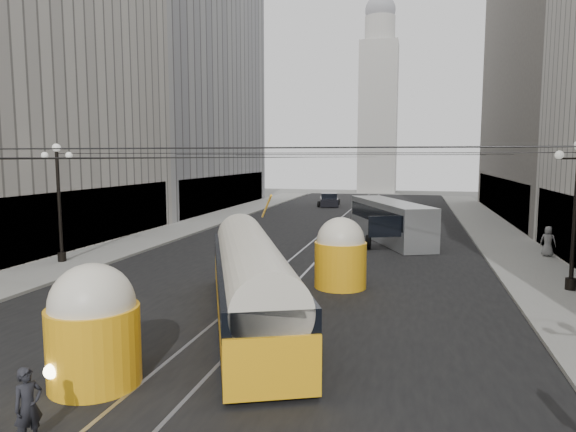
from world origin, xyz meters
The scene contains 17 objects.
road centered at (0.00, 32.50, 0.00)m, with size 20.00×85.00×0.02m, color black.
sidewalk_left centered at (-12.00, 36.00, 0.07)m, with size 4.00×72.00×0.15m, color gray.
sidewalk_right centered at (12.00, 36.00, 0.07)m, with size 4.00×72.00×0.15m, color gray.
rail_left centered at (-0.75, 32.50, 0.00)m, with size 0.12×85.00×0.04m, color gray.
rail_right centered at (0.75, 32.50, 0.00)m, with size 0.12×85.00×0.04m, color gray.
building_left_far centered at (-19.99, 48.00, 14.31)m, with size 12.60×28.60×28.60m.
building_right_far centered at (20.00, 48.00, 16.31)m, with size 12.60×32.60×32.60m.
distant_tower centered at (0.00, 80.00, 14.97)m, with size 6.00×6.00×31.36m.
lamppost_left_mid centered at (-12.60, 18.00, 3.74)m, with size 1.86×0.44×6.37m.
lamppost_right_mid centered at (12.60, 18.00, 3.74)m, with size 1.86×0.44×6.37m.
catenary centered at (0.12, 31.49, 5.88)m, with size 25.00×72.00×0.23m.
streetcar centered at (0.50, 10.95, 1.57)m, with size 7.04×13.74×3.21m.
city_bus centered at (4.38, 30.14, 1.51)m, with size 6.36×11.29×2.76m.
sedan_white_far centered at (2.78, 43.22, 0.71)m, with size 3.21×5.33×1.57m.
sedan_dark_far centered at (-3.81, 54.29, 0.71)m, with size 2.94×5.27×1.57m.
pedestrian_crossing_a centered at (-1.49, 2.52, 0.81)m, with size 0.59×0.39×1.63m, color black.
pedestrian_sidewalk_right centered at (13.49, 25.87, 1.02)m, with size 0.85×0.52×1.75m, color slate.
Camera 1 is at (5.95, -5.77, 5.83)m, focal length 32.00 mm.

